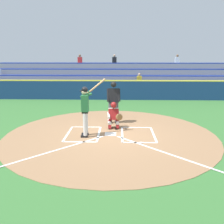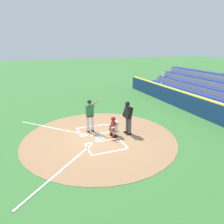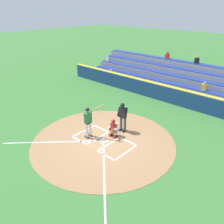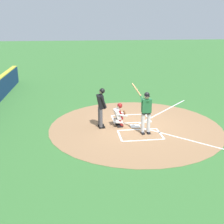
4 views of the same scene
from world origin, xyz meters
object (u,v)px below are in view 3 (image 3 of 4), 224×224
Objects in this scene: catcher at (114,128)px; baseball at (105,156)px; plate_umpire at (123,115)px; batter at (88,120)px.

catcher is 15.27× the size of baseball.
catcher is at bearing 92.62° from plate_umpire.
batter reaches higher than baseball.
batter is 2.38m from baseball.
baseball is at bearing 111.68° from plate_umpire.
catcher is 0.61× the size of plate_umpire.
batter is at bearing -19.77° from baseball.
batter is 1.51m from catcher.
plate_umpire reaches higher than baseball.
plate_umpire is at bearing -118.02° from batter.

